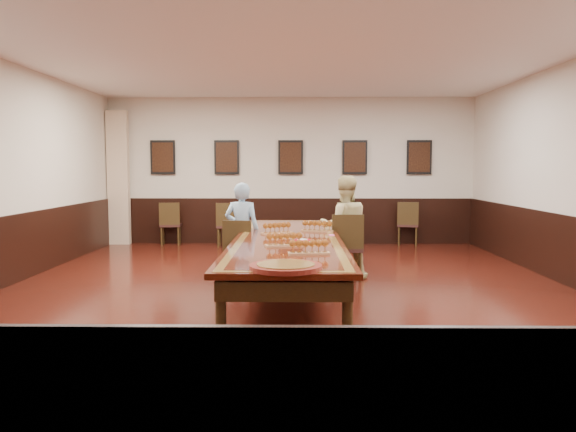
{
  "coord_description": "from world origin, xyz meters",
  "views": [
    {
      "loc": [
        0.1,
        -7.36,
        1.69
      ],
      "look_at": [
        0.0,
        0.5,
        1.0
      ],
      "focal_mm": 35.0,
      "sensor_mm": 36.0,
      "label": 1
    }
  ],
  "objects_px": {
    "person_woman": "(344,227)",
    "conference_table": "(288,249)",
    "spare_chair_d": "(408,223)",
    "spare_chair_c": "(349,224)",
    "chair_woman": "(345,246)",
    "person_man": "(242,231)",
    "chair_man": "(240,250)",
    "spare_chair_a": "(171,223)",
    "carved_platter": "(286,267)",
    "spare_chair_b": "(228,225)"
  },
  "relations": [
    {
      "from": "carved_platter",
      "to": "spare_chair_b",
      "type": "bearing_deg",
      "value": 101.35
    },
    {
      "from": "conference_table",
      "to": "spare_chair_d",
      "type": "bearing_deg",
      "value": 61.79
    },
    {
      "from": "spare_chair_a",
      "to": "person_woman",
      "type": "xyz_separation_m",
      "value": [
        3.46,
        -3.63,
        0.32
      ]
    },
    {
      "from": "chair_woman",
      "to": "spare_chair_d",
      "type": "height_order",
      "value": "chair_woman"
    },
    {
      "from": "spare_chair_d",
      "to": "person_woman",
      "type": "distance_m",
      "value": 4.01
    },
    {
      "from": "chair_woman",
      "to": "person_woman",
      "type": "distance_m",
      "value": 0.3
    },
    {
      "from": "chair_woman",
      "to": "conference_table",
      "type": "bearing_deg",
      "value": 44.84
    },
    {
      "from": "spare_chair_a",
      "to": "person_man",
      "type": "distance_m",
      "value": 4.19
    },
    {
      "from": "chair_woman",
      "to": "person_man",
      "type": "relative_size",
      "value": 0.68
    },
    {
      "from": "chair_man",
      "to": "spare_chair_c",
      "type": "distance_m",
      "value": 4.16
    },
    {
      "from": "spare_chair_a",
      "to": "spare_chair_c",
      "type": "distance_m",
      "value": 3.86
    },
    {
      "from": "spare_chair_a",
      "to": "spare_chair_d",
      "type": "bearing_deg",
      "value": 173.7
    },
    {
      "from": "chair_woman",
      "to": "spare_chair_d",
      "type": "xyz_separation_m",
      "value": [
        1.68,
        3.73,
        -0.03
      ]
    },
    {
      "from": "spare_chair_b",
      "to": "conference_table",
      "type": "distance_m",
      "value": 4.65
    },
    {
      "from": "spare_chair_c",
      "to": "carved_platter",
      "type": "bearing_deg",
      "value": 91.8
    },
    {
      "from": "spare_chair_a",
      "to": "spare_chair_b",
      "type": "distance_m",
      "value": 1.3
    },
    {
      "from": "carved_platter",
      "to": "spare_chair_a",
      "type": "bearing_deg",
      "value": 110.54
    },
    {
      "from": "spare_chair_c",
      "to": "chair_woman",
      "type": "bearing_deg",
      "value": 95.73
    },
    {
      "from": "conference_table",
      "to": "spare_chair_a",
      "type": "bearing_deg",
      "value": 118.88
    },
    {
      "from": "chair_man",
      "to": "spare_chair_c",
      "type": "bearing_deg",
      "value": -108.35
    },
    {
      "from": "spare_chair_d",
      "to": "person_man",
      "type": "relative_size",
      "value": 0.65
    },
    {
      "from": "spare_chair_c",
      "to": "spare_chair_d",
      "type": "height_order",
      "value": "spare_chair_d"
    },
    {
      "from": "chair_man",
      "to": "spare_chair_d",
      "type": "bearing_deg",
      "value": -120.58
    },
    {
      "from": "spare_chair_a",
      "to": "person_woman",
      "type": "distance_m",
      "value": 5.02
    },
    {
      "from": "conference_table",
      "to": "chair_woman",
      "type": "bearing_deg",
      "value": 49.45
    },
    {
      "from": "spare_chair_d",
      "to": "person_man",
      "type": "height_order",
      "value": "person_man"
    },
    {
      "from": "person_man",
      "to": "person_woman",
      "type": "height_order",
      "value": "person_woman"
    },
    {
      "from": "spare_chair_d",
      "to": "spare_chair_b",
      "type": "bearing_deg",
      "value": 15.97
    },
    {
      "from": "chair_man",
      "to": "chair_woman",
      "type": "distance_m",
      "value": 1.57
    },
    {
      "from": "spare_chair_b",
      "to": "person_woman",
      "type": "bearing_deg",
      "value": 121.41
    },
    {
      "from": "spare_chair_d",
      "to": "person_woman",
      "type": "bearing_deg",
      "value": 76.89
    },
    {
      "from": "chair_man",
      "to": "spare_chair_a",
      "type": "height_order",
      "value": "spare_chair_a"
    },
    {
      "from": "spare_chair_b",
      "to": "spare_chair_d",
      "type": "bearing_deg",
      "value": -177.58
    },
    {
      "from": "person_man",
      "to": "carved_platter",
      "type": "bearing_deg",
      "value": 112.08
    },
    {
      "from": "spare_chair_b",
      "to": "person_woman",
      "type": "xyz_separation_m",
      "value": [
        2.18,
        -3.35,
        0.31
      ]
    },
    {
      "from": "spare_chair_a",
      "to": "spare_chair_b",
      "type": "xyz_separation_m",
      "value": [
        1.27,
        -0.27,
        0.01
      ]
    },
    {
      "from": "person_woman",
      "to": "conference_table",
      "type": "bearing_deg",
      "value": 47.94
    },
    {
      "from": "spare_chair_c",
      "to": "carved_platter",
      "type": "distance_m",
      "value": 6.96
    },
    {
      "from": "carved_platter",
      "to": "conference_table",
      "type": "bearing_deg",
      "value": 90.37
    },
    {
      "from": "chair_man",
      "to": "carved_platter",
      "type": "height_order",
      "value": "chair_man"
    },
    {
      "from": "spare_chair_c",
      "to": "person_woman",
      "type": "bearing_deg",
      "value": 95.4
    },
    {
      "from": "chair_man",
      "to": "person_man",
      "type": "bearing_deg",
      "value": -90.0
    },
    {
      "from": "spare_chair_d",
      "to": "conference_table",
      "type": "distance_m",
      "value": 5.37
    },
    {
      "from": "spare_chair_a",
      "to": "person_man",
      "type": "height_order",
      "value": "person_man"
    },
    {
      "from": "spare_chair_a",
      "to": "person_man",
      "type": "relative_size",
      "value": 0.63
    },
    {
      "from": "conference_table",
      "to": "carved_platter",
      "type": "distance_m",
      "value": 2.28
    },
    {
      "from": "chair_man",
      "to": "conference_table",
      "type": "height_order",
      "value": "chair_man"
    },
    {
      "from": "chair_man",
      "to": "spare_chair_d",
      "type": "xyz_separation_m",
      "value": [
        3.25,
        3.82,
        0.01
      ]
    },
    {
      "from": "chair_woman",
      "to": "spare_chair_c",
      "type": "relative_size",
      "value": 1.07
    },
    {
      "from": "chair_woman",
      "to": "spare_chair_d",
      "type": "relative_size",
      "value": 1.06
    }
  ]
}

